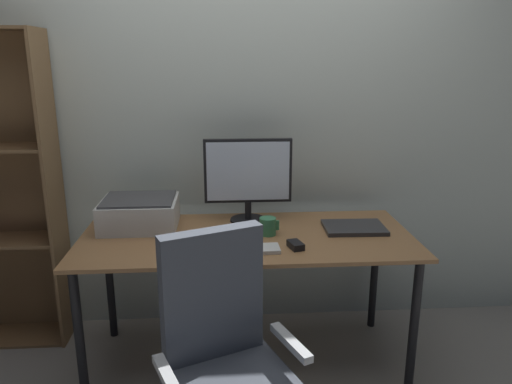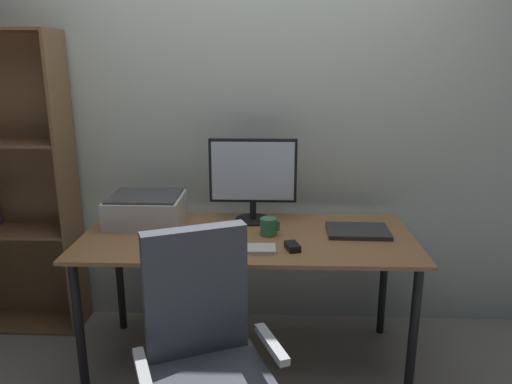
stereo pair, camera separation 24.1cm
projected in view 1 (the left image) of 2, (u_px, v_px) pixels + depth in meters
The scene contains 11 objects.
ground_plane at pixel (247, 360), 2.70m from camera, with size 12.00×12.00×0.00m, color gray.
back_wall at pixel (242, 115), 2.88m from camera, with size 6.40×0.10×2.60m, color beige.
desk at pixel (247, 249), 2.52m from camera, with size 1.71×0.75×0.74m.
monitor at pixel (248, 176), 2.66m from camera, with size 0.48×0.20×0.47m.
keyboard at pixel (249, 249), 2.29m from camera, with size 0.29×0.11×0.02m, color silver.
mouse at pixel (296, 245), 2.33m from camera, with size 0.06×0.10×0.03m, color black.
coffee_mug at pixel (268, 226), 2.50m from camera, with size 0.10×0.09×0.09m.
laptop at pixel (354, 228), 2.58m from camera, with size 0.32×0.23×0.02m, color #2D2D30.
printer at pixel (140, 213), 2.61m from camera, with size 0.40×0.34×0.16m.
paper_sheet at pixel (206, 256), 2.24m from camera, with size 0.21×0.30×0.00m, color white.
office_chair at pixel (227, 379), 1.82m from camera, with size 0.58×0.59×1.01m.
Camera 1 is at (-0.12, -2.35, 1.62)m, focal length 34.01 mm.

